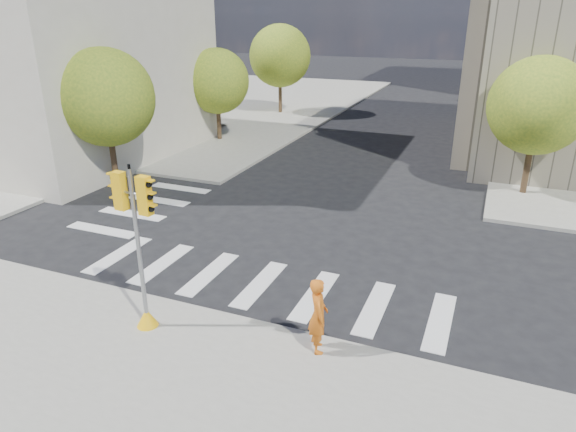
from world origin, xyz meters
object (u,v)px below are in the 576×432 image
object	(u,v)px
lamp_near	(548,83)
photographer	(318,315)
planter_wall	(32,176)
traffic_signal	(140,262)
lamp_far	(537,59)

from	to	relation	value
lamp_near	photographer	world-z (taller)	lamp_near
lamp_near	planter_wall	size ratio (longest dim) A/B	1.35
photographer	planter_wall	distance (m)	18.64
photographer	traffic_signal	bearing A→B (deg)	72.00
lamp_far	traffic_signal	distance (m)	34.84
lamp_far	photographer	distance (m)	33.21
lamp_near	lamp_far	distance (m)	14.00
lamp_near	planter_wall	distance (m)	25.49
traffic_signal	planter_wall	distance (m)	15.08
lamp_far	planter_wall	world-z (taller)	lamp_far
lamp_near	lamp_far	bearing A→B (deg)	90.00
lamp_near	traffic_signal	distance (m)	21.82
lamp_far	planter_wall	size ratio (longest dim) A/B	1.35
lamp_near	traffic_signal	size ratio (longest dim) A/B	1.85
planter_wall	photographer	bearing A→B (deg)	-44.88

